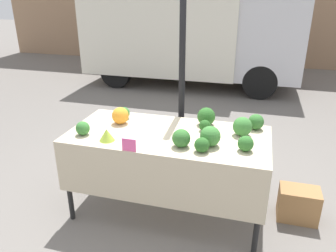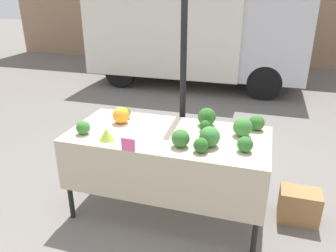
# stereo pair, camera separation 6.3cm
# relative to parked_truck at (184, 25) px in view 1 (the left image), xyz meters

# --- Properties ---
(ground_plane) EXTENTS (40.00, 40.00, 0.00)m
(ground_plane) POSITION_rel_parked_truck_xyz_m (1.01, -5.03, -1.42)
(ground_plane) COLOR slate
(tent_pole) EXTENTS (0.07, 0.07, 2.69)m
(tent_pole) POSITION_rel_parked_truck_xyz_m (0.98, -4.38, -0.07)
(tent_pole) COLOR black
(tent_pole) RESTS_ON ground_plane
(parked_truck) EXTENTS (4.98, 1.82, 2.69)m
(parked_truck) POSITION_rel_parked_truck_xyz_m (0.00, 0.00, 0.00)
(parked_truck) COLOR silver
(parked_truck) RESTS_ON ground_plane
(market_table) EXTENTS (1.95, 0.93, 0.90)m
(market_table) POSITION_rel_parked_truck_xyz_m (1.01, -5.10, -0.63)
(market_table) COLOR beige
(market_table) RESTS_ON ground_plane
(orange_cauliflower) EXTENTS (0.18, 0.18, 0.18)m
(orange_cauliflower) POSITION_rel_parked_truck_xyz_m (0.46, -4.91, -0.43)
(orange_cauliflower) COLOR orange
(orange_cauliflower) RESTS_ON market_table
(romanesco_head) EXTENTS (0.14, 0.14, 0.11)m
(romanesco_head) POSITION_rel_parked_truck_xyz_m (0.50, -5.34, -0.46)
(romanesco_head) COLOR #93B238
(romanesco_head) RESTS_ON market_table
(broccoli_head_0) EXTENTS (0.14, 0.14, 0.14)m
(broccoli_head_0) POSITION_rel_parked_truck_xyz_m (1.75, -5.21, -0.45)
(broccoli_head_0) COLOR #2D6628
(broccoli_head_0) RESTS_ON market_table
(broccoli_head_1) EXTENTS (0.13, 0.13, 0.13)m
(broccoli_head_1) POSITION_rel_parked_truck_xyz_m (1.39, -5.33, -0.45)
(broccoli_head_1) COLOR #285B23
(broccoli_head_1) RESTS_ON market_table
(broccoli_head_2) EXTENTS (0.19, 0.19, 0.19)m
(broccoli_head_2) POSITION_rel_parked_truck_xyz_m (1.44, -5.19, -0.42)
(broccoli_head_2) COLOR #387533
(broccoli_head_2) RESTS_ON market_table
(broccoli_head_3) EXTENTS (0.16, 0.16, 0.16)m
(broccoli_head_3) POSITION_rel_parked_truck_xyz_m (1.20, -5.28, -0.44)
(broccoli_head_3) COLOR #336B2D
(broccoli_head_3) RESTS_ON market_table
(broccoli_head_4) EXTENTS (0.16, 0.16, 0.16)m
(broccoli_head_4) POSITION_rel_parked_truck_xyz_m (1.82, -4.69, -0.44)
(broccoli_head_4) COLOR #336B2D
(broccoli_head_4) RESTS_ON market_table
(broccoli_head_5) EXTENTS (0.18, 0.18, 0.18)m
(broccoli_head_5) POSITION_rel_parked_truck_xyz_m (1.70, -4.88, -0.43)
(broccoli_head_5) COLOR #387533
(broccoli_head_5) RESTS_ON market_table
(broccoli_head_6) EXTENTS (0.19, 0.19, 0.19)m
(broccoli_head_6) POSITION_rel_parked_truck_xyz_m (1.33, -4.71, -0.42)
(broccoli_head_6) COLOR #285B23
(broccoli_head_6) RESTS_ON market_table
(broccoli_head_7) EXTENTS (0.14, 0.14, 0.14)m
(broccoli_head_7) POSITION_rel_parked_truck_xyz_m (0.22, -5.28, -0.45)
(broccoli_head_7) COLOR #387533
(broccoli_head_7) RESTS_ON market_table
(broccoli_head_8) EXTENTS (0.13, 0.13, 0.13)m
(broccoli_head_8) POSITION_rel_parked_truck_xyz_m (0.44, -4.77, -0.45)
(broccoli_head_8) COLOR #387533
(broccoli_head_8) RESTS_ON market_table
(broccoli_head_9) EXTENTS (0.11, 0.11, 0.11)m
(broccoli_head_9) POSITION_rel_parked_truck_xyz_m (1.34, -4.87, -0.46)
(broccoli_head_9) COLOR #23511E
(broccoli_head_9) RESTS_ON market_table
(price_sign) EXTENTS (0.13, 0.01, 0.12)m
(price_sign) POSITION_rel_parked_truck_xyz_m (0.78, -5.49, -0.46)
(price_sign) COLOR #F45B9E
(price_sign) RESTS_ON market_table
(produce_crate) EXTENTS (0.39, 0.26, 0.35)m
(produce_crate) POSITION_rel_parked_truck_xyz_m (2.33, -4.81, -1.24)
(produce_crate) COLOR #9E7042
(produce_crate) RESTS_ON ground_plane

